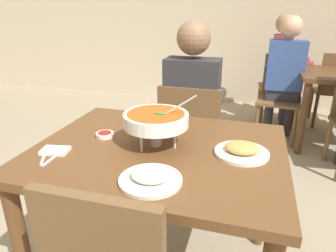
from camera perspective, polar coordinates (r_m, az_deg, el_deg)
name	(u,v)px	position (r m, az deg, el deg)	size (l,w,h in m)	color
dining_table_main	(159,169)	(1.48, -1.63, -8.13)	(1.15, 0.91, 0.77)	brown
chair_diner_main	(191,137)	(2.19, 4.32, -2.14)	(0.44, 0.44, 0.90)	brown
diner_main	(193,105)	(2.14, 4.68, 4.01)	(0.40, 0.45, 1.31)	#2D2D38
curry_bowl	(156,120)	(1.39, -2.27, 1.14)	(0.33, 0.30, 0.26)	silver
rice_plate	(150,177)	(1.15, -3.30, -9.55)	(0.24, 0.24, 0.06)	white
appetizer_plate	(242,150)	(1.39, 13.65, -4.44)	(0.24, 0.24, 0.06)	white
sauce_dish	(105,135)	(1.57, -11.75, -1.57)	(0.09, 0.09, 0.02)	white
napkin_folded	(55,151)	(1.47, -20.38, -4.34)	(0.12, 0.08, 0.02)	white
fork_utensil	(44,156)	(1.44, -22.15, -5.17)	(0.01, 0.17, 0.01)	silver
spoon_utensil	(54,157)	(1.42, -20.54, -5.49)	(0.01, 0.17, 0.01)	silver
chair_bg_left	(281,92)	(3.57, 20.32, 5.97)	(0.49, 0.49, 0.90)	brown
chair_bg_middle	(287,83)	(4.06, 21.31, 7.59)	(0.48, 0.48, 0.90)	brown
chair_bg_corner	(336,86)	(4.11, 28.94, 6.52)	(0.44, 0.44, 0.90)	brown
patron_bg_left	(284,72)	(3.46, 20.98, 9.47)	(0.40, 0.45, 1.31)	#2D2D38
patron_bg_middle	(283,63)	(4.00, 20.81, 10.95)	(0.45, 0.40, 1.31)	#2D2D38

